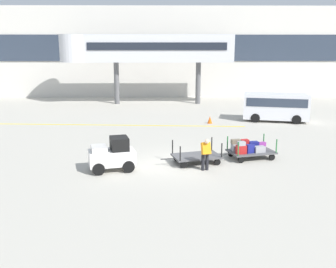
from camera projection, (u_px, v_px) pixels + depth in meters
ground_plane at (175, 164)px, 19.13m from camera, size 120.00×120.00×0.00m
apron_lead_line at (119, 125)px, 28.32m from camera, size 18.29×1.41×0.01m
terminal_building at (168, 52)px, 43.33m from camera, size 51.09×2.51×9.78m
jet_bridge at (140, 49)px, 37.36m from camera, size 16.70×3.00×6.68m
baggage_tug at (113, 155)px, 18.04m from camera, size 2.31×1.68×1.58m
baggage_cart_lead at (196, 156)px, 19.23m from camera, size 3.09×1.95×1.10m
baggage_cart_middle at (249, 149)px, 19.99m from camera, size 3.09×1.95×1.10m
baggage_handler at (206, 153)px, 17.97m from camera, size 0.48×0.50×1.56m
shuttle_van at (276, 105)px, 29.58m from camera, size 5.11×2.94×2.10m
safety_cone_near at (210, 120)px, 28.91m from camera, size 0.36×0.36×0.55m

